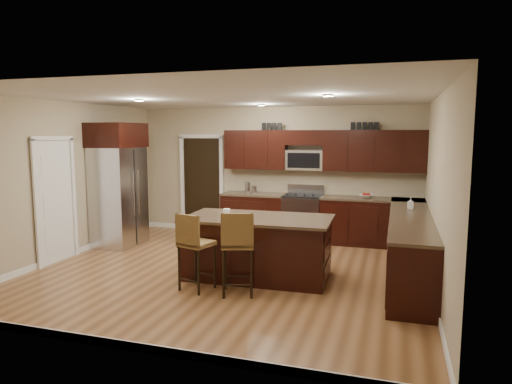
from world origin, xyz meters
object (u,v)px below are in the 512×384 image
(stool_mid, at_px, (238,244))
(range, at_px, (303,217))
(refrigerator, at_px, (118,184))
(stool_left, at_px, (193,243))
(island, at_px, (258,249))

(stool_mid, bearing_deg, range, 68.98)
(refrigerator, bearing_deg, stool_mid, -32.02)
(range, height_order, stool_left, range)
(stool_left, distance_m, refrigerator, 3.18)
(refrigerator, bearing_deg, stool_left, -38.19)
(island, bearing_deg, stool_mid, -93.48)
(stool_left, height_order, stool_mid, stool_mid)
(stool_mid, bearing_deg, stool_left, 161.99)
(island, height_order, refrigerator, refrigerator)
(island, xyz_separation_m, stool_mid, (-0.03, -0.84, 0.28))
(island, distance_m, stool_mid, 0.89)
(range, bearing_deg, refrigerator, -156.26)
(range, relative_size, refrigerator, 0.47)
(stool_left, bearing_deg, range, 92.16)
(stool_mid, relative_size, refrigerator, 0.48)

